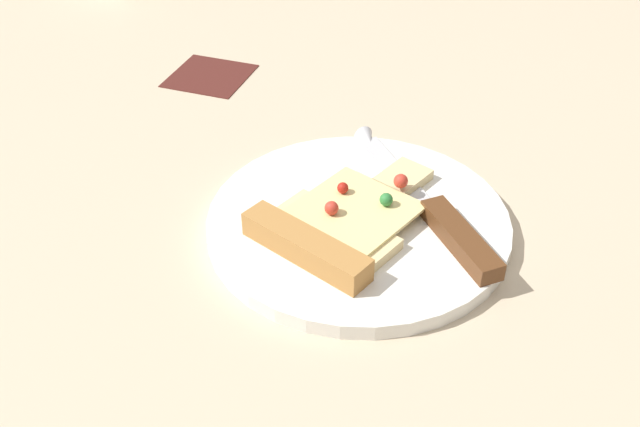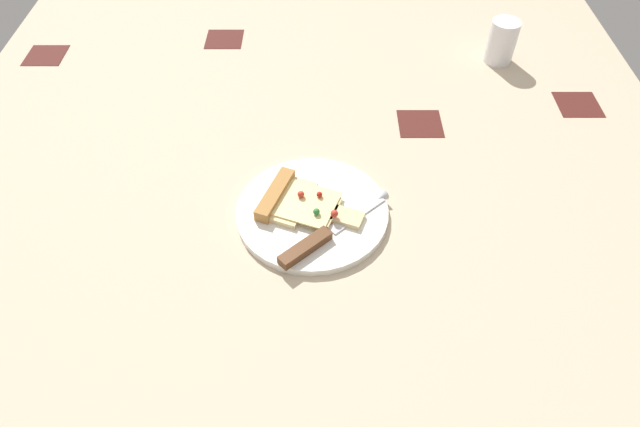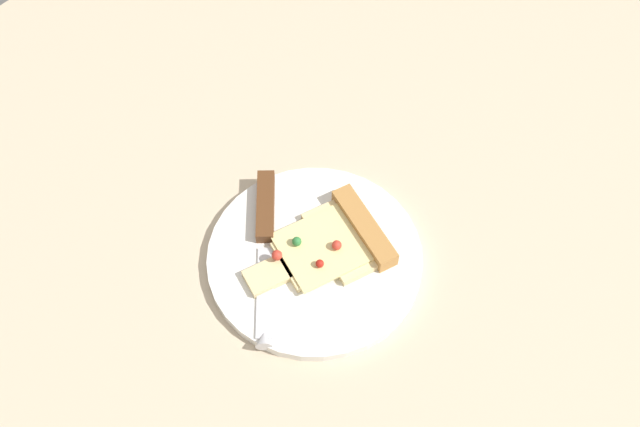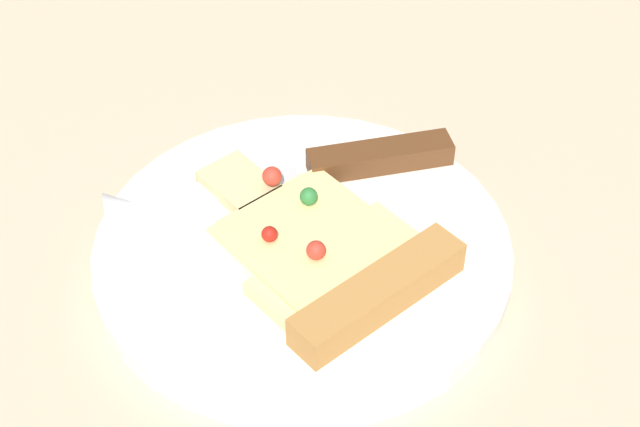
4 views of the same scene
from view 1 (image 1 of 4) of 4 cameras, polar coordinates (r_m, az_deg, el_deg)
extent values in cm
cube|color=#C6B293|center=(68.16, -3.17, -1.43)|extent=(149.19, 149.19, 3.00)
cube|color=#4C1E19|center=(91.68, -8.42, 10.31)|extent=(9.00, 9.00, 0.20)
cylinder|color=white|center=(65.66, 2.93, -0.72)|extent=(26.62, 26.62, 1.40)
cube|color=beige|center=(62.45, 0.71, -1.60)|extent=(12.42, 9.54, 1.00)
cube|color=beige|center=(65.89, 3.77, 0.71)|extent=(8.73, 7.80, 1.00)
cube|color=beige|center=(69.25, 6.28, 2.61)|extent=(5.22, 6.14, 1.00)
cube|color=#EDD88C|center=(63.90, 2.43, 0.15)|extent=(12.17, 12.63, 0.30)
cube|color=#B27A3D|center=(60.32, -1.11, -2.53)|extent=(12.14, 6.72, 2.20)
sphere|color=red|center=(63.00, 0.89, 0.42)|extent=(1.21, 1.21, 1.21)
sphere|color=red|center=(66.51, 6.21, 2.49)|extent=(1.30, 1.30, 1.30)
sphere|color=#2D7A38|center=(64.24, 5.09, 1.07)|extent=(1.16, 1.16, 1.16)
sphere|color=#B21E14|center=(65.54, 1.75, 1.97)|extent=(1.01, 1.01, 1.01)
cube|color=silver|center=(70.97, 5.69, 3.27)|extent=(9.45, 10.31, 0.30)
cone|color=silver|center=(75.43, 3.64, 5.66)|extent=(2.82, 2.82, 2.00)
cube|color=#593319|center=(62.42, 10.66, -2.04)|extent=(8.27, 8.95, 1.60)
camera|label=2|loc=(0.78, 84.15, 33.73)|focal=30.59mm
camera|label=3|loc=(1.04, -15.59, 60.54)|focal=42.66mm
camera|label=4|loc=(0.59, -49.99, 29.73)|focal=53.87mm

